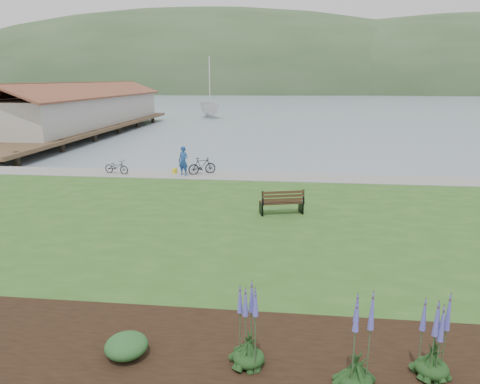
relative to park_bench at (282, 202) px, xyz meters
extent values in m
plane|color=slate|center=(-1.56, -0.13, -0.94)|extent=(600.00, 600.00, 0.00)
cube|color=#2B561E|center=(-1.56, -2.13, -0.74)|extent=(34.00, 20.00, 0.40)
cube|color=gray|center=(-1.56, 6.77, -0.52)|extent=(34.00, 2.20, 0.03)
cube|color=black|center=(1.44, -9.93, -0.52)|extent=(24.00, 4.40, 0.04)
cube|color=#4C3826|center=(-21.56, 25.87, -0.09)|extent=(8.00, 36.00, 0.30)
cube|color=#B2ADA3|center=(-21.56, 27.87, 1.56)|extent=(6.40, 28.00, 3.00)
cube|color=black|center=(-0.03, 0.11, -0.05)|extent=(1.82, 1.02, 0.05)
cube|color=black|center=(0.05, -0.20, 0.27)|extent=(1.71, 0.59, 0.54)
cube|color=black|center=(-0.84, -0.10, -0.30)|extent=(0.21, 0.59, 0.47)
cube|color=black|center=(0.78, 0.32, -0.30)|extent=(0.21, 0.59, 0.47)
imported|color=navy|center=(-5.70, 6.60, 0.46)|extent=(0.85, 0.71, 1.98)
imported|color=black|center=(-9.69, 6.61, -0.12)|extent=(0.95, 1.68, 0.83)
imported|color=black|center=(-4.73, 7.07, -0.04)|extent=(1.22, 1.67, 0.99)
imported|color=silver|center=(-11.70, 48.21, -0.94)|extent=(14.39, 14.49, 28.61)
cube|color=yellow|center=(-6.36, 7.07, -0.38)|extent=(0.23, 0.32, 0.31)
ellipsoid|color=#133312|center=(1.48, -10.13, -0.34)|extent=(0.62, 0.62, 0.31)
cone|color=#4745A0|center=(1.48, -10.13, 0.68)|extent=(0.32, 0.32, 1.74)
ellipsoid|color=#133312|center=(2.93, -9.62, -0.34)|extent=(0.62, 0.62, 0.31)
cone|color=#4745A0|center=(2.93, -9.62, 0.54)|extent=(0.40, 0.40, 1.45)
ellipsoid|color=#133312|center=(-0.47, -9.70, -0.34)|extent=(0.62, 0.62, 0.31)
cone|color=#4745A0|center=(-0.47, -9.70, 0.66)|extent=(0.40, 0.40, 1.70)
ellipsoid|color=#1E4C21|center=(-2.91, -9.68, -0.28)|extent=(0.85, 0.85, 0.43)
camera|label=1|loc=(0.16, -16.79, 4.85)|focal=32.00mm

